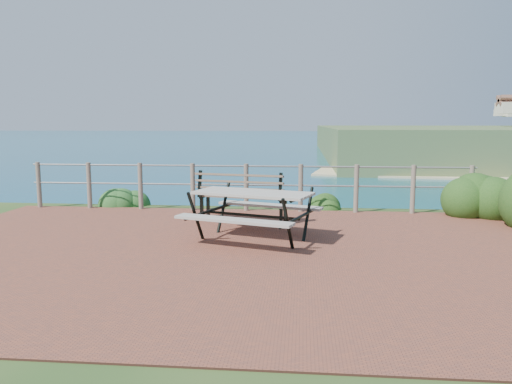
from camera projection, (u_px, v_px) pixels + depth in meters
The scene contains 8 objects.
ground at pixel (221, 252), 7.32m from camera, with size 10.00×7.00×0.12m, color brown.
ocean at pixel (300, 127), 204.53m from camera, with size 1200.00×1200.00×0.00m, color #157880.
safety_railing at pixel (246, 185), 10.55m from camera, with size 9.40×0.10×1.00m.
picnic_table at pixel (253, 211), 7.90m from camera, with size 1.98×1.53×0.78m.
park_bench at pixel (243, 188), 9.48m from camera, with size 1.76×0.77×0.96m.
shrub_right_edge at pixel (475, 215), 10.18m from camera, with size 1.17×1.17×1.67m, color #163F13.
shrub_lip_west at pixel (122, 205), 11.41m from camera, with size 0.84×0.84×0.61m, color #225B25.
shrub_lip_east at pixel (332, 208), 11.08m from camera, with size 0.77×0.77×0.51m, color #163F13.
Camera 1 is at (1.18, -7.05, 1.88)m, focal length 35.00 mm.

